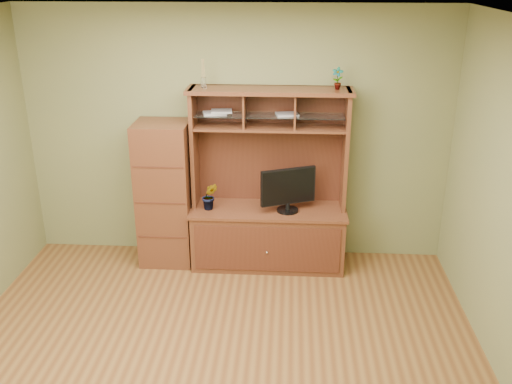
{
  "coord_description": "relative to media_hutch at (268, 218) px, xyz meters",
  "views": [
    {
      "loc": [
        0.57,
        -3.81,
        3.04
      ],
      "look_at": [
        0.26,
        1.2,
        1.03
      ],
      "focal_mm": 40.0,
      "sensor_mm": 36.0,
      "label": 1
    }
  ],
  "objects": [
    {
      "name": "monitor",
      "position": [
        0.2,
        -0.08,
        0.37
      ],
      "size": [
        0.56,
        0.27,
        0.47
      ],
      "rotation": [
        0.0,
        0.0,
        0.39
      ],
      "color": "black",
      "rests_on": "media_hutch"
    },
    {
      "name": "side_cabinet",
      "position": [
        -1.1,
        0.0,
        0.25
      ],
      "size": [
        0.55,
        0.51,
        1.55
      ],
      "color": "#4F2816",
      "rests_on": "room"
    },
    {
      "name": "room",
      "position": [
        -0.36,
        -1.73,
        0.83
      ],
      "size": [
        4.54,
        4.04,
        2.74
      ],
      "color": "brown",
      "rests_on": "ground"
    },
    {
      "name": "reed_diffuser",
      "position": [
        -0.66,
        0.08,
        1.49
      ],
      "size": [
        0.06,
        0.06,
        0.28
      ],
      "color": "silver",
      "rests_on": "media_hutch"
    },
    {
      "name": "media_hutch",
      "position": [
        0.0,
        0.0,
        0.0
      ],
      "size": [
        1.66,
        0.61,
        1.9
      ],
      "color": "#4F2816",
      "rests_on": "room"
    },
    {
      "name": "magazines",
      "position": [
        -0.3,
        0.08,
        1.13
      ],
      "size": [
        0.99,
        0.22,
        0.04
      ],
      "color": "#A1A1A5",
      "rests_on": "media_hutch"
    },
    {
      "name": "orchid_plant",
      "position": [
        -0.61,
        -0.08,
        0.27
      ],
      "size": [
        0.18,
        0.15,
        0.29
      ],
      "primitive_type": "imported",
      "rotation": [
        0.0,
        0.0,
        0.11
      ],
      "color": "#23541C",
      "rests_on": "media_hutch"
    },
    {
      "name": "top_plant",
      "position": [
        0.66,
        0.08,
        1.49
      ],
      "size": [
        0.13,
        0.1,
        0.22
      ],
      "primitive_type": "imported",
      "rotation": [
        0.0,
        0.0,
        -0.27
      ],
      "color": "#255F21",
      "rests_on": "media_hutch"
    }
  ]
}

